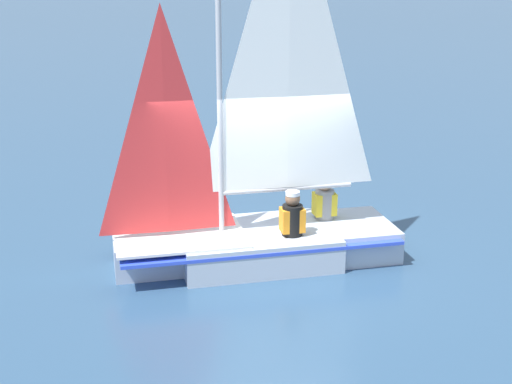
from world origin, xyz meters
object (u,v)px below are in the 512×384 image
Objects in this scene: sailor_helm at (292,226)px; buoy_marker at (308,124)px; sailor_crew at (324,210)px; sailboat_main at (258,214)px.

sailor_helm is 1.26× the size of buoy_marker.
buoy_marker is (5.26, -6.60, -0.47)m from sailor_crew.
sailboat_main reaches higher than sailor_crew.
sailor_helm is 1.00× the size of sailor_crew.
sailboat_main is 6.23× the size of buoy_marker.
sailor_crew is 1.26× the size of buoy_marker.
buoy_marker is at bearing -108.45° from sailor_helm.
sailor_crew is at bearing 128.55° from buoy_marker.
sailor_helm is 9.22m from buoy_marker.
sailor_crew is (-0.45, -1.08, -0.11)m from sailboat_main.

